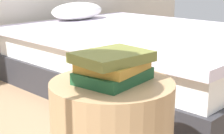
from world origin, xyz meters
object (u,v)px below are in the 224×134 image
Objects in this scene: bed at (142,57)px; book_olive at (113,57)px; book_ochre at (112,66)px; book_forest at (113,76)px.

book_olive is (-1.25, -0.82, 0.35)m from bed.
book_olive reaches higher than book_ochre.
bed is 1.52m from book_ochre.
bed reaches higher than book_olive.
book_forest is 1.16× the size of book_ochre.
book_ochre is at bearing 70.74° from book_olive.
book_ochre is at bearing 106.51° from book_forest.
book_forest is (-1.24, -0.81, 0.27)m from bed.
book_olive is at bearing -154.28° from book_forest.
bed is 1.53m from book_olive.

